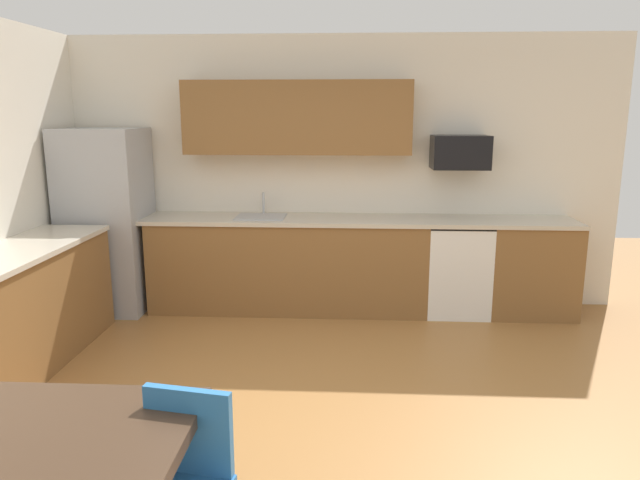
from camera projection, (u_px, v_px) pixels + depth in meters
name	position (u px, v px, depth m)	size (l,w,h in m)	color
ground_plane	(311.00, 428.00, 3.72)	(12.00, 12.00, 0.00)	#9E6B38
wall_back	(329.00, 172.00, 6.02)	(5.80, 0.10, 2.70)	silver
cabinet_run_back	(288.00, 266.00, 5.89)	(2.72, 0.60, 0.90)	brown
cabinet_run_back_right	(530.00, 269.00, 5.76)	(0.83, 0.60, 0.90)	brown
cabinet_run_left	(21.00, 312.00, 4.53)	(0.60, 2.00, 0.90)	brown
countertop_back	(327.00, 220.00, 5.77)	(4.80, 0.64, 0.04)	beige
countertop_left	(14.00, 252.00, 4.43)	(0.64, 2.00, 0.04)	beige
upper_cabinets_back	(297.00, 118.00, 5.70)	(2.20, 0.34, 0.70)	brown
refrigerator	(107.00, 221.00, 5.81)	(0.76, 0.70, 1.80)	#9EA0A5
oven_range	(456.00, 267.00, 5.80)	(0.60, 0.60, 0.91)	white
microwave	(460.00, 152.00, 5.66)	(0.54, 0.36, 0.32)	black
sink_basin	(261.00, 223.00, 5.81)	(0.48, 0.40, 0.14)	#A5A8AD
sink_faucet	(264.00, 204.00, 5.96)	(0.02, 0.02, 0.24)	#B2B5BA
dining_table	(4.00, 451.00, 2.25)	(1.40, 0.90, 0.75)	#422D1E
chair_near_table	(178.00, 480.00, 2.37)	(0.46, 0.46, 0.85)	#2D72B7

